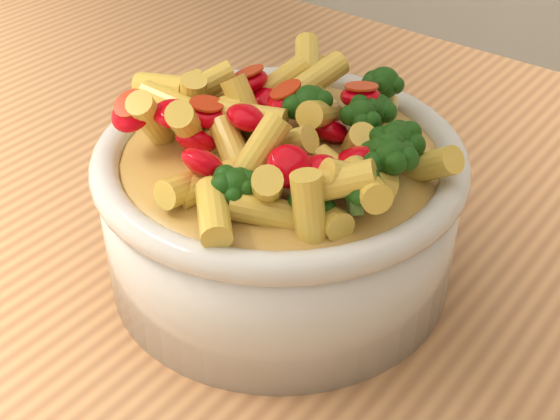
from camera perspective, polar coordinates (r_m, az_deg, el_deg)
The scene contains 3 objects.
table at distance 0.60m, azimuth -6.08°, elevation -9.91°, with size 1.20×0.80×0.90m.
serving_bowl at distance 0.47m, azimuth 0.00°, elevation 0.11°, with size 0.22×0.22×0.09m.
pasta_salad at distance 0.44m, azimuth 0.00°, elevation 6.27°, with size 0.17×0.17×0.04m.
Camera 1 is at (0.30, -0.29, 1.22)m, focal length 50.00 mm.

